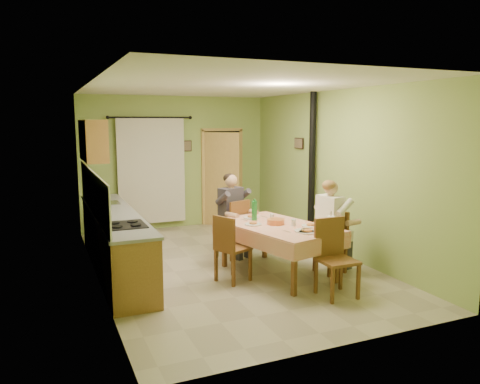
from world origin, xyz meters
name	(u,v)px	position (x,y,z in m)	size (l,w,h in m)	color
floor	(228,265)	(0.00, 0.00, 0.00)	(4.00, 6.00, 0.01)	tan
room_shell	(228,151)	(0.00, 0.00, 1.82)	(4.04, 6.04, 2.82)	#98B45C
kitchen_run	(114,240)	(-1.71, 0.40, 0.48)	(0.64, 3.64, 1.56)	brown
upper_cabinets	(93,140)	(-1.82, 1.70, 1.95)	(0.35, 1.40, 0.70)	brown
curtain	(152,170)	(-0.55, 2.90, 1.26)	(1.70, 0.07, 2.22)	black
doorway	(222,177)	(0.99, 2.83, 1.05)	(0.96, 0.63, 2.15)	black
dining_table	(278,250)	(0.50, -0.73, 0.38)	(1.52, 2.06, 0.76)	tan
tableware	(284,222)	(0.56, -0.82, 0.81)	(0.97, 1.49, 0.33)	white
chair_far	(233,240)	(0.23, 0.37, 0.29)	(0.55, 0.55, 0.99)	brown
chair_near	(336,274)	(0.80, -1.81, 0.29)	(0.46, 0.46, 1.02)	brown
chair_right	(331,253)	(1.30, -0.95, 0.29)	(0.44, 0.44, 0.94)	brown
chair_left	(232,261)	(-0.23, -0.74, 0.29)	(0.54, 0.54, 0.97)	brown
man_far	(232,206)	(0.23, 0.38, 0.88)	(0.65, 0.59, 1.39)	#38333D
man_right	(331,215)	(1.29, -0.95, 0.88)	(0.52, 0.62, 1.39)	white
stove_flue	(311,190)	(1.90, 0.60, 1.02)	(0.24, 0.24, 2.80)	black
picture_back	(187,146)	(0.25, 2.97, 1.75)	(0.19, 0.03, 0.23)	black
picture_right	(299,143)	(1.97, 1.20, 1.85)	(0.03, 0.31, 0.21)	brown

